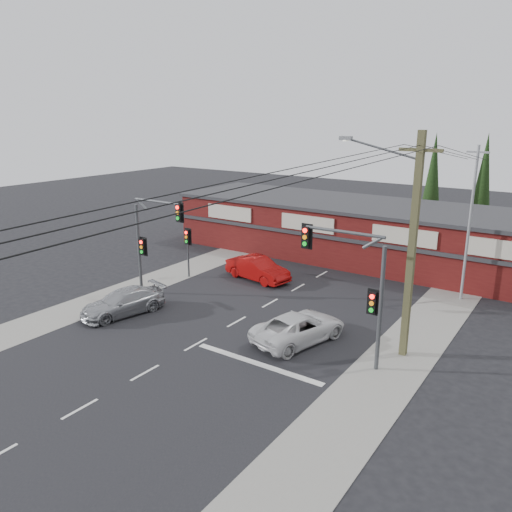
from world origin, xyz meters
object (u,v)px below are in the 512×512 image
Objects in this scene: silver_suv at (123,302)px; utility_pole at (409,240)px; shop_building at (344,228)px; red_sedan at (258,269)px; white_suv at (299,327)px.

utility_pole is (14.17, 3.92, 4.71)m from silver_suv.
shop_building is at bearing 123.76° from utility_pole.
red_sedan is at bearing 86.63° from silver_suv.
silver_suv is at bearing -105.03° from shop_building.
red_sedan is at bearing -28.41° from white_suv.
utility_pole is at bearing -147.45° from white_suv.
utility_pole is (9.36, -14.00, 3.26)m from shop_building.
red_sedan is 0.46× the size of utility_pole.
utility_pole reaches higher than silver_suv.
shop_building is at bearing 88.66° from silver_suv.
shop_building is at bearing -57.32° from white_suv.
white_suv is at bearing -72.58° from shop_building.
utility_pole reaches higher than red_sedan.
shop_building is (4.81, 17.91, 1.45)m from silver_suv.
silver_suv is 0.17× the size of shop_building.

